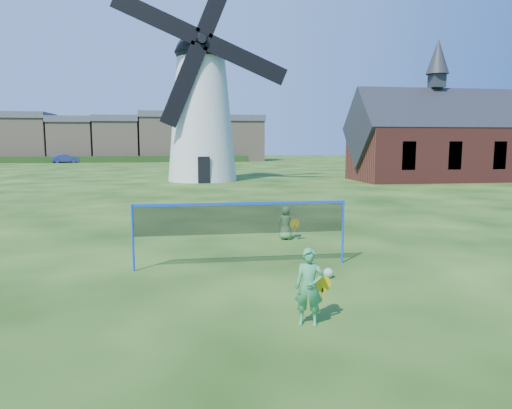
{
  "coord_description": "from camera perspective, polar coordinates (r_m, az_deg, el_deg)",
  "views": [
    {
      "loc": [
        -1.45,
        -10.28,
        2.91
      ],
      "look_at": [
        0.2,
        0.5,
        1.5
      ],
      "focal_mm": 32.94,
      "sensor_mm": 36.0,
      "label": 1
    }
  ],
  "objects": [
    {
      "name": "ground",
      "position": [
        10.78,
        -0.65,
        -8.29
      ],
      "size": [
        220.0,
        220.0,
        0.0
      ],
      "primitive_type": "plane",
      "color": "black",
      "rests_on": "ground"
    },
    {
      "name": "windmill",
      "position": [
        37.64,
        -6.61,
        11.56
      ],
      "size": [
        12.75,
        5.4,
        16.81
      ],
      "color": "silver",
      "rests_on": "ground"
    },
    {
      "name": "chapel",
      "position": [
        40.11,
        20.79,
        7.16
      ],
      "size": [
        12.98,
        6.29,
        10.97
      ],
      "color": "maroon",
      "rests_on": "ground"
    },
    {
      "name": "badminton_net",
      "position": [
        11.06,
        -1.79,
        -1.85
      ],
      "size": [
        5.05,
        0.05,
        1.55
      ],
      "color": "blue",
      "rests_on": "ground"
    },
    {
      "name": "player_girl",
      "position": [
        7.7,
        6.48,
        -9.91
      ],
      "size": [
        0.69,
        0.44,
        1.26
      ],
      "rotation": [
        0.0,
        0.0,
        -0.33
      ],
      "color": "#3D9A5A",
      "rests_on": "ground"
    },
    {
      "name": "player_boy",
      "position": [
        14.37,
        3.67,
        -2.24
      ],
      "size": [
        0.65,
        0.49,
        1.03
      ],
      "rotation": [
        0.0,
        0.0,
        2.78
      ],
      "color": "#528E44",
      "rests_on": "ground"
    },
    {
      "name": "play_ball",
      "position": [
        10.48,
        8.78,
        -8.21
      ],
      "size": [
        0.22,
        0.22,
        0.22
      ],
      "primitive_type": "sphere",
      "color": "green",
      "rests_on": "ground"
    },
    {
      "name": "terraced_houses",
      "position": [
        84.35,
        -21.62,
        7.53
      ],
      "size": [
        64.34,
        8.4,
        8.24
      ],
      "color": "tan",
      "rests_on": "ground"
    },
    {
      "name": "hedge",
      "position": [
        79.03,
        -23.88,
        5.01
      ],
      "size": [
        62.0,
        0.8,
        1.0
      ],
      "primitive_type": "cube",
      "color": "#193814",
      "rests_on": "ground"
    },
    {
      "name": "car_right",
      "position": [
        78.21,
        -22.13,
        5.19
      ],
      "size": [
        4.22,
        2.31,
        1.32
      ],
      "primitive_type": "imported",
      "rotation": [
        0.0,
        0.0,
        1.81
      ],
      "color": "navy",
      "rests_on": "ground"
    }
  ]
}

